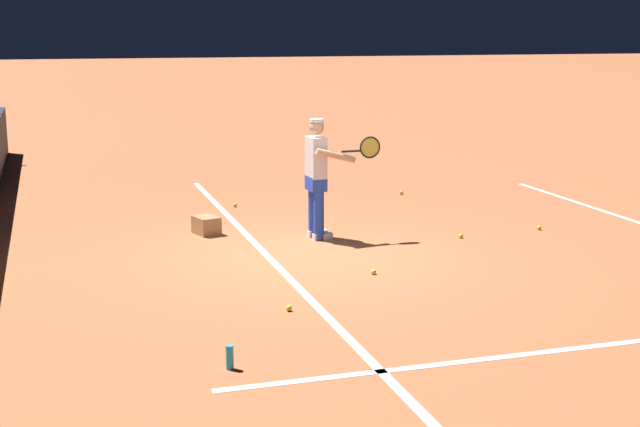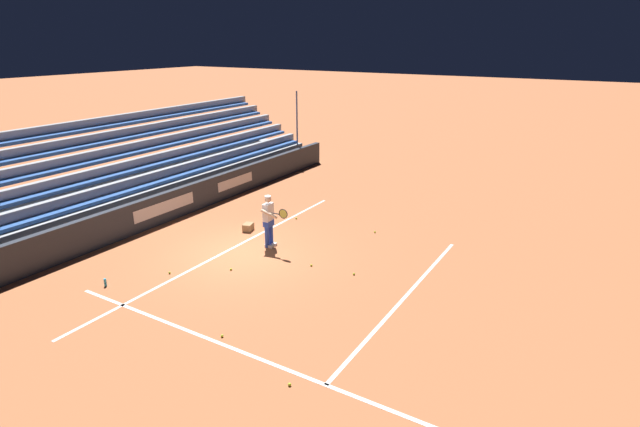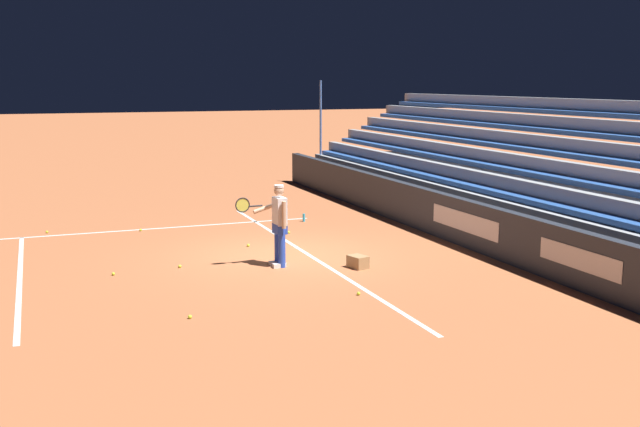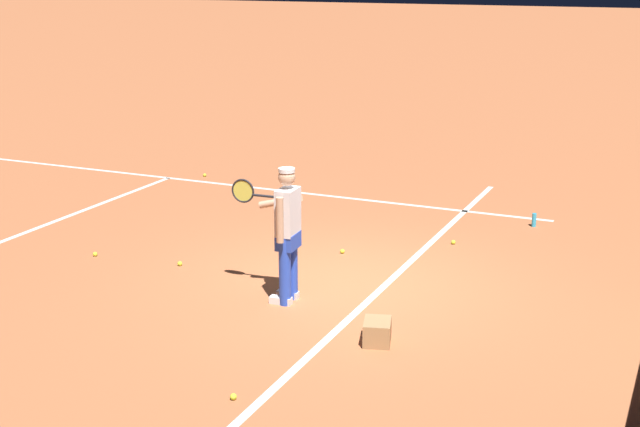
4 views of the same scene
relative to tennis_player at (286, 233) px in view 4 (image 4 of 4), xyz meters
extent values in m
plane|color=#B7663D|center=(0.90, -0.44, -0.89)|extent=(160.00, 160.00, 0.00)
cube|color=white|center=(0.90, -0.94, -0.89)|extent=(12.00, 0.10, 0.01)
cube|color=white|center=(5.01, 3.56, -0.89)|extent=(0.10, 12.00, 0.01)
cube|color=white|center=(0.90, 5.06, -0.89)|extent=(8.22, 0.10, 0.01)
cylinder|color=blue|center=(-0.11, -0.03, -0.45)|extent=(0.15, 0.15, 0.88)
cylinder|color=blue|center=(0.11, -0.02, -0.45)|extent=(0.15, 0.15, 0.88)
cube|color=white|center=(-0.12, 0.03, -0.85)|extent=(0.13, 0.29, 0.09)
cube|color=white|center=(0.10, 0.04, -0.85)|extent=(0.13, 0.29, 0.09)
cube|color=blue|center=(0.00, -0.03, -0.09)|extent=(0.35, 0.24, 0.20)
cube|color=white|center=(0.00, -0.03, 0.28)|extent=(0.37, 0.23, 0.58)
sphere|color=tan|center=(-0.01, -0.02, 0.71)|extent=(0.21, 0.21, 0.21)
cylinder|color=white|center=(-0.01, -0.02, 0.80)|extent=(0.20, 0.20, 0.05)
cylinder|color=tan|center=(-0.25, -0.04, 0.24)|extent=(0.09, 0.09, 0.56)
cylinder|color=tan|center=(0.23, 0.19, 0.33)|extent=(0.12, 0.59, 0.24)
cylinder|color=black|center=(0.22, 0.43, 0.38)|extent=(0.05, 0.30, 0.03)
torus|color=black|center=(0.20, 0.70, 0.42)|extent=(0.04, 0.31, 0.31)
cylinder|color=#D6D14C|center=(0.20, 0.70, 0.42)|extent=(0.02, 0.27, 0.27)
cube|color=#A87F51|center=(-0.73, -1.49, -0.76)|extent=(0.47, 0.40, 0.26)
sphere|color=#CCE533|center=(4.80, 2.20, -0.86)|extent=(0.07, 0.07, 0.07)
sphere|color=#CCE533|center=(2.04, 0.09, -0.86)|extent=(0.07, 0.07, 0.07)
sphere|color=#CCE533|center=(0.60, 1.96, -0.86)|extent=(0.07, 0.07, 0.07)
sphere|color=#CCE533|center=(-2.58, -0.68, -0.86)|extent=(0.07, 0.07, 0.07)
sphere|color=#CCE533|center=(3.13, -1.27, -0.86)|extent=(0.07, 0.07, 0.07)
sphere|color=#CCE533|center=(5.40, 4.46, -0.86)|extent=(0.07, 0.07, 0.07)
sphere|color=#CCE533|center=(0.45, 3.32, -0.86)|extent=(0.07, 0.07, 0.07)
cylinder|color=#33B2E5|center=(4.57, -2.20, -0.78)|extent=(0.07, 0.07, 0.22)
camera|label=1|loc=(11.90, -3.60, 2.06)|focal=50.00mm
camera|label=2|loc=(12.00, 9.13, 5.53)|focal=28.00mm
camera|label=3|loc=(-14.53, 4.64, 2.93)|focal=42.00mm
camera|label=4|loc=(-9.40, -4.65, 3.21)|focal=50.00mm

